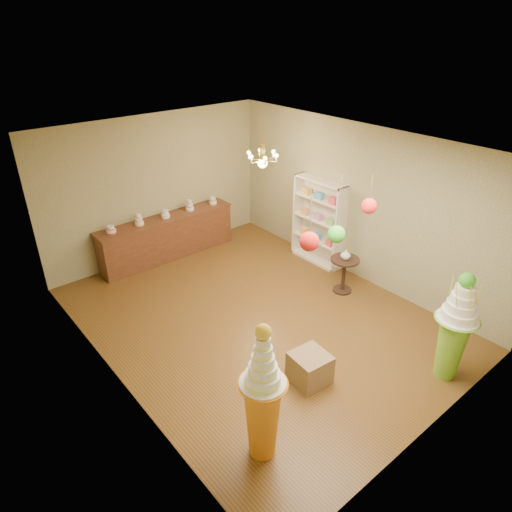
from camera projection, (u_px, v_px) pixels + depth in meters
floor at (256, 318)px, 7.96m from camera, size 6.50×6.50×0.00m
ceiling at (257, 147)px, 6.55m from camera, size 6.50×6.50×0.00m
wall_back at (156, 188)px, 9.46m from camera, size 5.00×0.04×3.00m
wall_front at (444, 340)px, 5.05m from camera, size 5.00×0.04×3.00m
wall_left at (107, 295)px, 5.85m from camera, size 0.04×6.50×3.00m
wall_right at (357, 204)px, 8.67m from camera, size 0.04×6.50×3.00m
pedestal_green at (454, 334)px, 6.37m from camera, size 0.61×0.61×1.72m
pedestal_orange at (263, 408)px, 5.20m from camera, size 0.69×0.69×1.89m
burlap_riser at (310, 368)px, 6.50m from camera, size 0.54×0.54×0.46m
sideboard at (168, 237)px, 9.75m from camera, size 3.04×0.54×1.16m
shelving_unit at (319, 222)px, 9.40m from camera, size 0.33×1.20×1.80m
round_table at (344, 270)px, 8.53m from camera, size 0.61×0.61×0.69m
vase at (346, 254)px, 8.37m from camera, size 0.24×0.24×0.19m
pom_red_left at (309, 241)px, 5.29m from camera, size 0.23×0.23×0.76m
pom_green_mid at (336, 234)px, 5.97m from camera, size 0.24×0.24×0.98m
pom_red_right at (369, 206)px, 5.90m from camera, size 0.21×0.21×0.61m
chandelier at (262, 160)px, 8.40m from camera, size 0.62×0.62×0.85m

